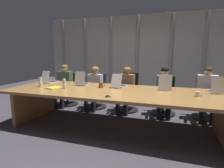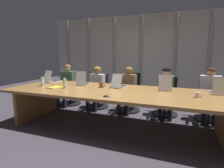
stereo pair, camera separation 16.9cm
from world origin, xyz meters
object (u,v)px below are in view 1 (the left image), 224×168
office_chair_right_end (206,103)px  conference_mic_left_side (108,96)px  laptop_center (119,84)px  person_center (126,87)px  laptop_right_mid (164,87)px  office_chair_left_mid (96,95)px  office_chair_left_end (68,93)px  office_chair_right_mid (164,100)px  person_right_end (207,91)px  laptop_right_end (216,90)px  laptop_left_end (50,80)px  coffee_mug_near (198,94)px  person_right_mid (164,89)px  person_left_mid (94,85)px  coffee_mug_far (101,85)px  spiral_notepad (54,88)px  water_bottle_secondary (41,82)px  water_bottle_primary (64,84)px  person_left_end (64,83)px  office_chair_center (128,96)px  laptop_left_mid (82,82)px

office_chair_right_end → conference_mic_left_side: 2.52m
laptop_center → person_center: (-0.01, 0.66, -0.18)m
laptop_right_mid → person_center: person_center is taller
office_chair_left_mid → person_center: bearing=83.5°
office_chair_left_end → laptop_right_mid: bearing=78.8°
office_chair_right_mid → person_right_end: size_ratio=0.77×
person_right_end → office_chair_left_mid: bearing=-91.2°
person_center → conference_mic_left_side: size_ratio=10.34×
laptop_right_end → office_chair_right_end: bearing=-4.2°
office_chair_left_mid → office_chair_left_end: bearing=-86.1°
laptop_left_end → office_chair_right_mid: 2.84m
coffee_mug_near → office_chair_right_mid: bearing=114.9°
laptop_right_end → conference_mic_left_side: size_ratio=3.49×
person_right_end → laptop_right_mid: bearing=-51.5°
office_chair_left_mid → person_right_mid: (1.80, -0.16, 0.31)m
laptop_center → person_center: bearing=8.7°
person_left_mid → person_right_mid: 1.79m
person_right_end → coffee_mug_far: person_right_end is taller
person_right_end → spiral_notepad: 3.31m
laptop_center → office_chair_right_end: (1.84, 0.82, -0.47)m
laptop_left_end → coffee_mug_far: 1.46m
office_chair_left_mid → office_chair_right_mid: 1.80m
laptop_center → person_right_end: bearing=-62.3°
laptop_left_end → water_bottle_secondary: 0.57m
person_center → water_bottle_primary: bearing=-34.3°
laptop_right_end → person_center: (-1.85, 0.67, -0.18)m
office_chair_left_mid → coffee_mug_near: (2.38, -1.26, 0.46)m
office_chair_left_mid → coffee_mug_near: office_chair_left_mid is taller
person_right_mid → water_bottle_secondary: person_right_mid is taller
laptop_center → person_left_end: size_ratio=0.40×
office_chair_center → office_chair_right_end: size_ratio=1.06×
spiral_notepad → laptop_left_mid: bearing=69.7°
laptop_right_mid → laptop_left_mid: bearing=84.6°
office_chair_right_mid → person_right_mid: size_ratio=0.79×
laptop_right_mid → coffee_mug_near: laptop_right_mid is taller
laptop_left_mid → person_left_end: bearing=46.9°
person_left_mid → person_right_end: (2.70, 0.01, 0.01)m
person_left_mid → coffee_mug_far: 1.03m
water_bottle_primary → office_chair_right_end: bearing=25.7°
office_chair_right_end → person_right_mid: size_ratio=0.80×
laptop_left_end → person_left_mid: person_left_mid is taller
office_chair_left_end → person_right_end: 3.61m
person_right_end → conference_mic_left_side: (-1.75, -1.59, 0.11)m
coffee_mug_far → conference_mic_left_side: bearing=-60.4°
coffee_mug_near → water_bottle_secondary: bearing=-178.6°
laptop_right_end → office_chair_right_end: size_ratio=0.42×
laptop_right_mid → office_chair_right_mid: laptop_right_mid is taller
laptop_left_end → office_chair_center: 2.00m
office_chair_center → person_left_mid: person_left_mid is taller
office_chair_right_mid → person_right_end: (0.92, -0.15, 0.32)m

